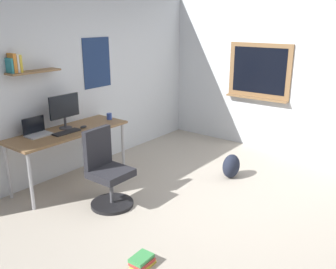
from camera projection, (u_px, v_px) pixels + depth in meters
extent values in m
plane|color=#ADA393|center=(223.00, 211.00, 4.36)|extent=(5.20, 5.20, 0.00)
cube|color=silver|center=(80.00, 82.00, 5.39)|extent=(5.00, 0.10, 2.60)
cube|color=olive|center=(34.00, 72.00, 4.59)|extent=(0.68, 0.20, 0.02)
cube|color=navy|center=(97.00, 63.00, 5.50)|extent=(0.52, 0.01, 0.74)
cube|color=teal|center=(9.00, 66.00, 4.35)|extent=(0.03, 0.14, 0.18)
cube|color=orange|center=(12.00, 63.00, 4.37)|extent=(0.04, 0.14, 0.23)
cube|color=silver|center=(15.00, 64.00, 4.41)|extent=(0.03, 0.14, 0.21)
cube|color=gold|center=(18.00, 63.00, 4.43)|extent=(0.03, 0.14, 0.21)
cube|color=silver|center=(303.00, 77.00, 5.81)|extent=(0.10, 5.00, 2.60)
cube|color=olive|center=(259.00, 70.00, 6.17)|extent=(0.04, 1.10, 0.90)
cube|color=black|center=(259.00, 71.00, 6.15)|extent=(0.01, 0.94, 0.76)
cube|color=olive|center=(256.00, 98.00, 6.27)|extent=(0.12, 1.10, 0.03)
cube|color=olive|center=(68.00, 131.00, 4.90)|extent=(1.66, 0.61, 0.03)
cylinder|color=#B7B7BC|center=(31.00, 182.00, 4.29)|extent=(0.04, 0.04, 0.73)
cylinder|color=#B7B7BC|center=(123.00, 147.00, 5.45)|extent=(0.04, 0.04, 0.73)
cylinder|color=#B7B7BC|center=(8.00, 171.00, 4.58)|extent=(0.04, 0.04, 0.73)
cylinder|color=#B7B7BC|center=(100.00, 140.00, 5.74)|extent=(0.04, 0.04, 0.73)
cylinder|color=black|center=(112.00, 204.00, 4.49)|extent=(0.52, 0.52, 0.04)
cylinder|color=#4C4C51|center=(112.00, 190.00, 4.43)|extent=(0.05, 0.05, 0.34)
cube|color=#232328|center=(111.00, 173.00, 4.37)|extent=(0.44, 0.44, 0.09)
cube|color=#232328|center=(97.00, 147.00, 4.39)|extent=(0.40, 0.08, 0.48)
cube|color=#ADAFB5|center=(39.00, 135.00, 4.67)|extent=(0.31, 0.21, 0.02)
cube|color=black|center=(33.00, 125.00, 4.70)|extent=(0.31, 0.01, 0.21)
cylinder|color=#38383D|center=(66.00, 128.00, 4.99)|extent=(0.17, 0.17, 0.01)
cylinder|color=#38383D|center=(65.00, 122.00, 4.96)|extent=(0.03, 0.03, 0.14)
cube|color=black|center=(64.00, 106.00, 4.89)|extent=(0.46, 0.02, 0.31)
cube|color=black|center=(67.00, 132.00, 4.78)|extent=(0.37, 0.13, 0.02)
ellipsoid|color=#262628|center=(83.00, 127.00, 4.99)|extent=(0.10, 0.06, 0.03)
cylinder|color=#334CA5|center=(109.00, 116.00, 5.41)|extent=(0.08, 0.08, 0.09)
ellipsoid|color=#1E2333|center=(231.00, 166.00, 5.24)|extent=(0.32, 0.22, 0.34)
cube|color=gold|center=(143.00, 264.00, 3.40)|extent=(0.21, 0.15, 0.03)
cube|color=#C63833|center=(142.00, 262.00, 3.38)|extent=(0.21, 0.15, 0.03)
cube|color=#3D934C|center=(141.00, 258.00, 3.37)|extent=(0.22, 0.16, 0.04)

